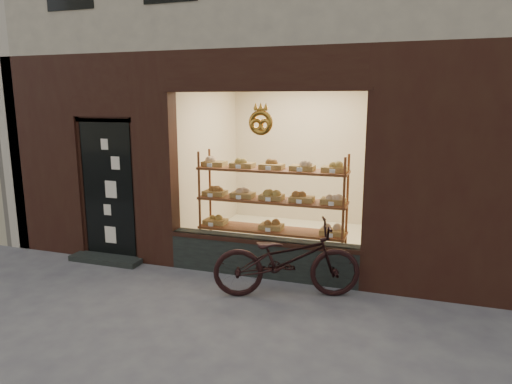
% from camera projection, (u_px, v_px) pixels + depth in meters
% --- Properties ---
extents(ground, '(90.00, 90.00, 0.00)m').
position_uv_depth(ground, '(157.00, 344.00, 4.64)').
color(ground, slate).
extents(display_shelf, '(2.20, 0.45, 1.70)m').
position_uv_depth(display_shelf, '(272.00, 207.00, 6.69)').
color(display_shelf, '#5F3018').
rests_on(display_shelf, ground).
extents(bicycle, '(1.95, 1.21, 0.97)m').
position_uv_depth(bicycle, '(287.00, 259.00, 5.70)').
color(bicycle, black).
rests_on(bicycle, ground).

